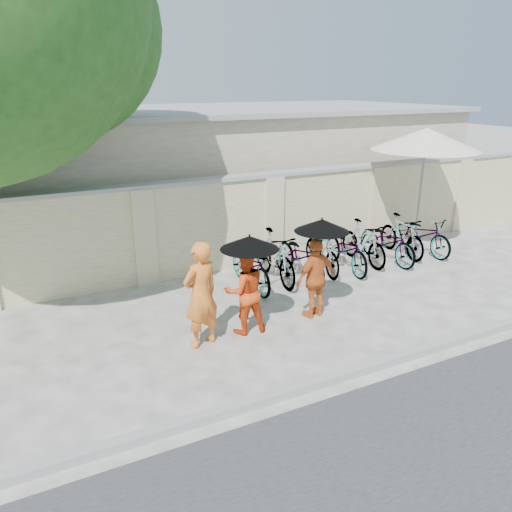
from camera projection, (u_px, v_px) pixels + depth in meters
name	position (u px, v px, depth m)	size (l,w,h in m)	color
ground	(256.00, 336.00, 8.32)	(80.00, 80.00, 0.00)	silver
kerb	(312.00, 385.00, 6.86)	(40.00, 0.16, 0.12)	gray
compound_wall	(231.00, 224.00, 11.11)	(20.00, 0.30, 2.00)	beige
building_behind	(209.00, 169.00, 14.54)	(14.00, 6.00, 3.20)	beige
monk_left	(201.00, 295.00, 7.76)	(0.63, 0.42, 1.74)	orange
monk_center	(245.00, 291.00, 8.23)	(0.72, 0.56, 1.48)	#DB4513
parasol_center	(250.00, 243.00, 7.90)	(0.95, 0.95, 0.86)	black
monk_right	(316.00, 278.00, 8.79)	(0.86, 0.36, 1.46)	orange
parasol_right	(322.00, 225.00, 8.40)	(0.94, 0.94, 0.99)	black
patio_umbrella	(426.00, 140.00, 11.63)	(2.90, 2.90, 3.00)	gray
bike_0	(251.00, 265.00, 10.15)	(0.62, 1.79, 0.94)	gray
bike_1	(275.00, 257.00, 10.42)	(0.51, 1.82, 1.09)	gray
bike_2	(301.00, 256.00, 10.63)	(0.65, 1.86, 0.98)	gray
bike_3	(322.00, 251.00, 10.95)	(0.46, 1.62, 0.98)	gray
bike_4	(347.00, 249.00, 11.12)	(0.63, 1.82, 0.96)	gray
bike_5	(363.00, 243.00, 11.49)	(0.47, 1.67, 1.00)	gray
bike_6	(388.00, 242.00, 11.62)	(0.63, 1.82, 0.96)	gray
bike_7	(402.00, 236.00, 12.01)	(0.47, 1.66, 0.99)	gray
bike_8	(423.00, 234.00, 12.21)	(0.63, 1.81, 0.95)	gray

